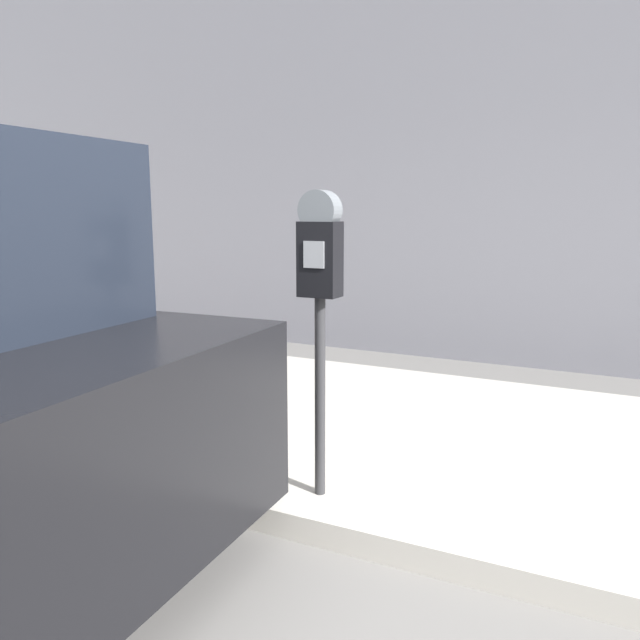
% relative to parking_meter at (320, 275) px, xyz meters
% --- Properties ---
extents(sidewalk, '(24.00, 2.80, 0.13)m').
position_rel_parking_meter_xyz_m(sidewalk, '(0.56, 1.14, -1.17)').
color(sidewalk, '#BCB7AD').
rests_on(sidewalk, ground_plane).
extents(building_facade, '(24.00, 0.30, 6.19)m').
position_rel_parking_meter_xyz_m(building_facade, '(0.56, 3.78, 1.86)').
color(building_facade, gray).
rests_on(building_facade, ground_plane).
extents(parking_meter, '(0.19, 0.13, 1.50)m').
position_rel_parking_meter_xyz_m(parking_meter, '(0.00, 0.00, 0.00)').
color(parking_meter, '#2D2D30').
rests_on(parking_meter, sidewalk).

